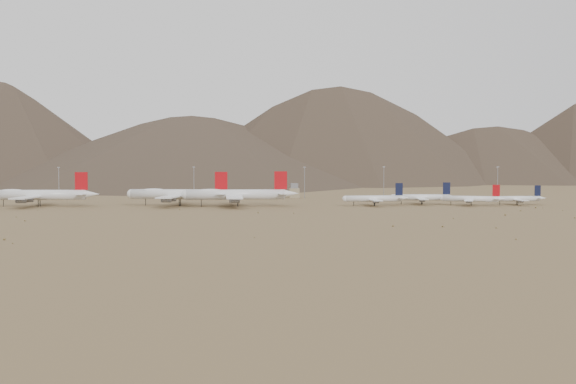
{
  "coord_description": "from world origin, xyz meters",
  "views": [
    {
      "loc": [
        -15.65,
        -402.36,
        30.41
      ],
      "look_at": [
        17.88,
        30.0,
        9.33
      ],
      "focal_mm": 40.0,
      "sensor_mm": 36.0,
      "label": 1
    }
  ],
  "objects": [
    {
      "name": "narrowbody_c",
      "position": [
        142.48,
        20.78,
        4.68
      ],
      "size": [
        41.51,
        31.12,
        14.42
      ],
      "rotation": [
        0.0,
        0.0,
        -0.37
      ],
      "color": "white",
      "rests_on": "ground"
    },
    {
      "name": "widebody_centre",
      "position": [
        -56.1,
        34.49,
        7.96
      ],
      "size": [
        76.96,
        60.21,
        23.08
      ],
      "rotation": [
        0.0,
        0.0,
        -0.19
      ],
      "color": "white",
      "rests_on": "ground"
    },
    {
      "name": "ground",
      "position": [
        0.0,
        0.0,
        0.0
      ],
      "size": [
        3000.0,
        3000.0,
        0.0
      ],
      "primitive_type": "plane",
      "color": "olive",
      "rests_on": "ground"
    },
    {
      "name": "mast_far_west",
      "position": [
        -157.04,
        115.37,
        14.2
      ],
      "size": [
        2.0,
        0.6,
        25.7
      ],
      "color": "gray",
      "rests_on": "ground"
    },
    {
      "name": "widebody_east",
      "position": [
        -17.06,
        25.84,
        8.05
      ],
      "size": [
        78.64,
        60.27,
        23.34
      ],
      "rotation": [
        0.0,
        0.0,
        0.03
      ],
      "color": "white",
      "rests_on": "ground"
    },
    {
      "name": "narrowbody_b",
      "position": [
        112.44,
        35.17,
        5.0
      ],
      "size": [
        46.69,
        33.72,
        15.42
      ],
      "rotation": [
        0.0,
        0.0,
        -0.09
      ],
      "color": "white",
      "rests_on": "ground"
    },
    {
      "name": "control_tower",
      "position": [
        30.0,
        120.0,
        5.32
      ],
      "size": [
        8.0,
        8.0,
        12.0
      ],
      "color": "gray",
      "rests_on": "ground"
    },
    {
      "name": "mast_centre",
      "position": [
        37.81,
        113.47,
        14.2
      ],
      "size": [
        2.0,
        0.6,
        25.7
      ],
      "color": "gray",
      "rests_on": "ground"
    },
    {
      "name": "widebody_west",
      "position": [
        -149.1,
        35.17,
        7.92
      ],
      "size": [
        77.29,
        59.63,
        22.96
      ],
      "rotation": [
        0.0,
        0.0,
        -0.08
      ],
      "color": "white",
      "rests_on": "ground"
    },
    {
      "name": "narrowbody_d",
      "position": [
        176.59,
        25.46,
        4.37
      ],
      "size": [
        40.82,
        29.27,
        13.46
      ],
      "rotation": [
        0.0,
        0.0,
        0.05
      ],
      "color": "white",
      "rests_on": "ground"
    },
    {
      "name": "mast_east",
      "position": [
        108.29,
        136.68,
        14.2
      ],
      "size": [
        2.0,
        0.6,
        25.7
      ],
      "color": "gray",
      "rests_on": "ground"
    },
    {
      "name": "mast_west",
      "position": [
        -52.74,
        137.21,
        14.2
      ],
      "size": [
        2.0,
        0.6,
        25.7
      ],
      "color": "gray",
      "rests_on": "ground"
    },
    {
      "name": "mast_far_east",
      "position": [
        202.93,
        123.4,
        14.2
      ],
      "size": [
        2.0,
        0.6,
        25.7
      ],
      "color": "gray",
      "rests_on": "ground"
    },
    {
      "name": "desert_scrub",
      "position": [
        8.47,
        -78.85,
        0.34
      ],
      "size": [
        400.31,
        167.13,
        0.87
      ],
      "color": "olive",
      "rests_on": "ground"
    },
    {
      "name": "mountain_ridge",
      "position": [
        0.0,
        900.0,
        150.0
      ],
      "size": [
        4400.0,
        1000.0,
        300.0
      ],
      "color": "#4F3C2F",
      "rests_on": "ground"
    },
    {
      "name": "narrowbody_a",
      "position": [
        76.48,
        23.92,
        4.99
      ],
      "size": [
        46.61,
        33.41,
        15.37
      ],
      "rotation": [
        0.0,
        0.0,
        0.04
      ],
      "color": "white",
      "rests_on": "ground"
    }
  ]
}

